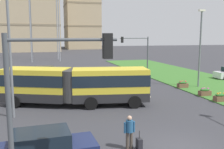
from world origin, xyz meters
TOP-DOWN VIEW (x-y plane):
  - ground_plane at (0.00, 0.00)m, footprint 260.00×260.00m
  - articulated_bus at (-3.90, 9.64)m, footprint 11.96×5.68m
  - car_black_sedan at (-6.04, 24.90)m, footprint 4.56×2.39m
  - car_navy_sedan at (-6.54, -0.05)m, footprint 4.48×2.18m
  - pedestrian_crossing at (-2.46, 0.53)m, footprint 0.58×0.36m
  - rolling_suitcase at (-2.01, 0.33)m, footprint 0.25×0.37m
  - flower_planter_2 at (8.15, 7.23)m, footprint 1.10×0.56m
  - flower_planter_3 at (8.15, 9.41)m, footprint 1.10×0.56m
  - flower_planter_4 at (8.15, 13.30)m, footprint 1.10×0.56m
  - traffic_light_near_left at (-6.39, -3.00)m, footprint 3.40×0.28m
  - traffic_light_far_right at (6.35, 22.00)m, footprint 4.09×0.28m
  - streetlight_left at (-8.50, 7.48)m, footprint 0.70×0.28m
  - streetlight_median at (10.05, 13.27)m, footprint 0.70×0.28m
  - apartment_tower_centre at (11.80, 105.88)m, footprint 14.38×18.55m

SIDE VIEW (x-z plane):
  - ground_plane at x=0.00m, z-range 0.00..0.00m
  - rolling_suitcase at x=-2.01m, z-range -0.17..0.80m
  - flower_planter_2 at x=8.15m, z-range 0.06..0.80m
  - flower_planter_3 at x=8.15m, z-range 0.06..0.80m
  - flower_planter_4 at x=8.15m, z-range 0.06..0.80m
  - car_black_sedan at x=-6.04m, z-range -0.04..1.54m
  - car_navy_sedan at x=-6.54m, z-range -0.04..1.54m
  - pedestrian_crossing at x=-2.46m, z-range 0.13..1.87m
  - articulated_bus at x=-3.90m, z-range 0.15..3.15m
  - traffic_light_far_right at x=6.35m, z-range 1.09..6.59m
  - traffic_light_near_left at x=-6.39m, z-range 1.07..6.75m
  - streetlight_median at x=10.05m, z-range 0.44..8.82m
  - streetlight_left at x=-8.50m, z-range 0.44..9.51m
  - apartment_tower_centre at x=11.80m, z-range 0.02..37.83m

